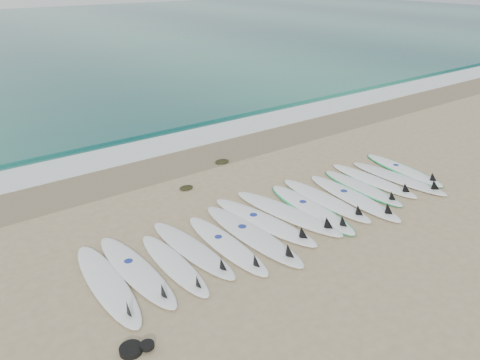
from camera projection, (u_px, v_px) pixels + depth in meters
ground at (291, 218)px, 9.80m from camera, size 120.00×120.00×0.00m
wet_sand_band at (190, 159)px, 12.80m from camera, size 120.00×1.80×0.01m
foam_band at (166, 144)px, 13.82m from camera, size 120.00×1.40×0.04m
wave_crest at (144, 130)px, 14.91m from camera, size 120.00×1.00×0.10m
surfboard_0 at (108, 285)px, 7.67m from camera, size 0.66×2.68×0.34m
surfboard_1 at (137, 271)px, 8.01m from camera, size 0.64×2.67×0.34m
surfboard_2 at (175, 265)px, 8.19m from camera, size 0.51×2.31×0.30m
surfboard_3 at (194, 250)px, 8.62m from camera, size 0.70×2.55×0.32m
surfboard_4 at (228, 245)px, 8.76m from camera, size 0.55×2.54×0.32m
surfboard_5 at (254, 235)px, 9.07m from camera, size 0.68×2.90×0.37m
surfboard_6 at (266, 222)px, 9.55m from camera, size 0.98×2.82×0.35m
surfboard_7 at (289, 213)px, 9.88m from camera, size 1.05×2.89×0.36m
surfboard_8 at (312, 209)px, 10.09m from camera, size 0.84×2.73×0.34m
surfboard_9 at (327, 200)px, 10.43m from camera, size 0.55×2.65×0.34m
surfboard_10 at (355, 198)px, 10.54m from camera, size 0.76×2.81×0.35m
surfboard_11 at (363, 188)px, 11.05m from camera, size 0.66×2.41×0.30m
surfboard_12 at (375, 181)px, 11.39m from camera, size 0.58×2.53×0.32m
surfboard_13 at (400, 179)px, 11.51m from camera, size 0.74×2.66×0.34m
surfboard_14 at (404, 170)px, 12.03m from camera, size 0.85×2.52×0.31m
seaweed_near at (186, 188)px, 11.09m from camera, size 0.34×0.26×0.07m
seaweed_far at (222, 162)px, 12.56m from camera, size 0.40×0.31×0.08m
leash_coil at (135, 349)px, 6.40m from camera, size 0.46×0.36×0.11m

